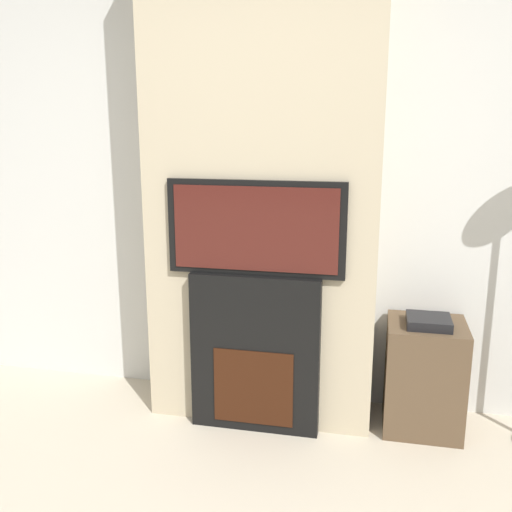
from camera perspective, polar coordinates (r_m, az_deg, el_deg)
The scene contains 5 objects.
wall_back at distance 3.26m, azimuth 1.61°, elevation 8.50°, with size 6.00×0.06×2.70m.
chimney_breast at distance 3.04m, azimuth 0.80°, elevation 8.14°, with size 1.22×0.40×2.70m.
fireplace at distance 3.07m, azimuth -0.00°, elevation -9.64°, with size 0.69×0.15×0.86m.
television at distance 2.87m, azimuth -0.01°, elevation 2.81°, with size 0.91×0.07×0.49m.
media_stand at distance 3.24m, azimuth 16.45°, elevation -11.30°, with size 0.40×0.38×0.64m.
Camera 1 is at (0.60, -1.16, 1.63)m, focal length 40.00 mm.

